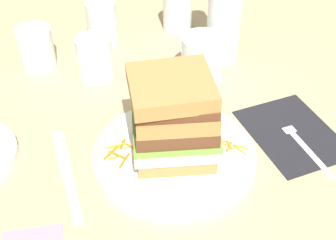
{
  "coord_description": "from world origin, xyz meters",
  "views": [
    {
      "loc": [
        -0.17,
        -0.47,
        0.51
      ],
      "look_at": [
        0.01,
        0.04,
        0.05
      ],
      "focal_mm": 49.76,
      "sensor_mm": 36.0,
      "label": 1
    }
  ],
  "objects_px": {
    "knife": "(68,176)",
    "water_bottle": "(225,4)",
    "sandwich": "(174,119)",
    "empty_tumbler_0": "(95,58)",
    "empty_tumbler_2": "(36,48)",
    "empty_tumbler_3": "(177,11)",
    "fork": "(300,140)",
    "juice_glass": "(202,60)",
    "main_plate": "(174,155)",
    "napkin_dark": "(292,133)",
    "empty_tumbler_1": "(102,24)"
  },
  "relations": [
    {
      "from": "juice_glass",
      "to": "empty_tumbler_2",
      "type": "xyz_separation_m",
      "value": [
        -0.29,
        0.14,
        0.0
      ]
    },
    {
      "from": "main_plate",
      "to": "fork",
      "type": "bearing_deg",
      "value": -8.9
    },
    {
      "from": "main_plate",
      "to": "empty_tumbler_0",
      "type": "bearing_deg",
      "value": 103.76
    },
    {
      "from": "empty_tumbler_2",
      "to": "main_plate",
      "type": "bearing_deg",
      "value": -63.89
    },
    {
      "from": "fork",
      "to": "water_bottle",
      "type": "distance_m",
      "value": 0.3
    },
    {
      "from": "fork",
      "to": "juice_glass",
      "type": "bearing_deg",
      "value": 110.01
    },
    {
      "from": "water_bottle",
      "to": "sandwich",
      "type": "bearing_deg",
      "value": -127.94
    },
    {
      "from": "water_bottle",
      "to": "empty_tumbler_2",
      "type": "xyz_separation_m",
      "value": [
        -0.35,
        0.09,
        -0.07
      ]
    },
    {
      "from": "knife",
      "to": "empty_tumbler_3",
      "type": "xyz_separation_m",
      "value": [
        0.31,
        0.37,
        0.04
      ]
    },
    {
      "from": "juice_glass",
      "to": "empty_tumbler_2",
      "type": "distance_m",
      "value": 0.32
    },
    {
      "from": "fork",
      "to": "empty_tumbler_0",
      "type": "distance_m",
      "value": 0.4
    },
    {
      "from": "fork",
      "to": "napkin_dark",
      "type": "bearing_deg",
      "value": 92.43
    },
    {
      "from": "empty_tumbler_1",
      "to": "fork",
      "type": "bearing_deg",
      "value": -60.72
    },
    {
      "from": "empty_tumbler_0",
      "to": "empty_tumbler_2",
      "type": "relative_size",
      "value": 1.0
    },
    {
      "from": "knife",
      "to": "juice_glass",
      "type": "relative_size",
      "value": 2.34
    },
    {
      "from": "main_plate",
      "to": "water_bottle",
      "type": "xyz_separation_m",
      "value": [
        0.19,
        0.24,
        0.11
      ]
    },
    {
      "from": "empty_tumbler_0",
      "to": "empty_tumbler_3",
      "type": "height_order",
      "value": "empty_tumbler_3"
    },
    {
      "from": "napkin_dark",
      "to": "knife",
      "type": "height_order",
      "value": "same"
    },
    {
      "from": "sandwich",
      "to": "empty_tumbler_0",
      "type": "xyz_separation_m",
      "value": [
        -0.06,
        0.26,
        -0.04
      ]
    },
    {
      "from": "sandwich",
      "to": "empty_tumbler_0",
      "type": "height_order",
      "value": "sandwich"
    },
    {
      "from": "napkin_dark",
      "to": "empty_tumbler_2",
      "type": "relative_size",
      "value": 2.12
    },
    {
      "from": "sandwich",
      "to": "empty_tumbler_1",
      "type": "relative_size",
      "value": 1.56
    },
    {
      "from": "napkin_dark",
      "to": "water_bottle",
      "type": "relative_size",
      "value": 0.68
    },
    {
      "from": "water_bottle",
      "to": "empty_tumbler_2",
      "type": "distance_m",
      "value": 0.37
    },
    {
      "from": "sandwich",
      "to": "empty_tumbler_3",
      "type": "height_order",
      "value": "sandwich"
    },
    {
      "from": "empty_tumbler_3",
      "to": "water_bottle",
      "type": "bearing_deg",
      "value": -72.27
    },
    {
      "from": "empty_tumbler_0",
      "to": "main_plate",
      "type": "bearing_deg",
      "value": -76.24
    },
    {
      "from": "main_plate",
      "to": "empty_tumbler_2",
      "type": "relative_size",
      "value": 3.07
    },
    {
      "from": "water_bottle",
      "to": "empty_tumbler_2",
      "type": "height_order",
      "value": "water_bottle"
    },
    {
      "from": "main_plate",
      "to": "water_bottle",
      "type": "bearing_deg",
      "value": 52.21
    },
    {
      "from": "napkin_dark",
      "to": "fork",
      "type": "distance_m",
      "value": 0.02
    },
    {
      "from": "fork",
      "to": "knife",
      "type": "bearing_deg",
      "value": 172.56
    },
    {
      "from": "main_plate",
      "to": "empty_tumbler_0",
      "type": "relative_size",
      "value": 3.06
    },
    {
      "from": "sandwich",
      "to": "knife",
      "type": "relative_size",
      "value": 0.73
    },
    {
      "from": "empty_tumbler_0",
      "to": "empty_tumbler_1",
      "type": "xyz_separation_m",
      "value": [
        0.04,
        0.11,
        0.01
      ]
    },
    {
      "from": "sandwich",
      "to": "water_bottle",
      "type": "xyz_separation_m",
      "value": [
        0.19,
        0.24,
        0.03
      ]
    },
    {
      "from": "water_bottle",
      "to": "empty_tumbler_3",
      "type": "distance_m",
      "value": 0.16
    },
    {
      "from": "main_plate",
      "to": "sandwich",
      "type": "bearing_deg",
      "value": 171.47
    },
    {
      "from": "empty_tumbler_0",
      "to": "empty_tumbler_3",
      "type": "distance_m",
      "value": 0.24
    },
    {
      "from": "juice_glass",
      "to": "empty_tumbler_0",
      "type": "relative_size",
      "value": 1.05
    },
    {
      "from": "knife",
      "to": "empty_tumbler_2",
      "type": "bearing_deg",
      "value": 89.92
    },
    {
      "from": "main_plate",
      "to": "sandwich",
      "type": "xyz_separation_m",
      "value": [
        -0.0,
        0.0,
        0.07
      ]
    },
    {
      "from": "napkin_dark",
      "to": "knife",
      "type": "distance_m",
      "value": 0.37
    },
    {
      "from": "knife",
      "to": "water_bottle",
      "type": "distance_m",
      "value": 0.43
    },
    {
      "from": "fork",
      "to": "empty_tumbler_0",
      "type": "xyz_separation_m",
      "value": [
        -0.27,
        0.29,
        0.04
      ]
    },
    {
      "from": "knife",
      "to": "empty_tumbler_0",
      "type": "height_order",
      "value": "empty_tumbler_0"
    },
    {
      "from": "napkin_dark",
      "to": "fork",
      "type": "xyz_separation_m",
      "value": [
        0.0,
        -0.02,
        0.0
      ]
    },
    {
      "from": "sandwich",
      "to": "empty_tumbler_3",
      "type": "distance_m",
      "value": 0.41
    },
    {
      "from": "juice_glass",
      "to": "empty_tumbler_1",
      "type": "height_order",
      "value": "empty_tumbler_1"
    },
    {
      "from": "water_bottle",
      "to": "napkin_dark",
      "type": "bearing_deg",
      "value": -87.05
    }
  ]
}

